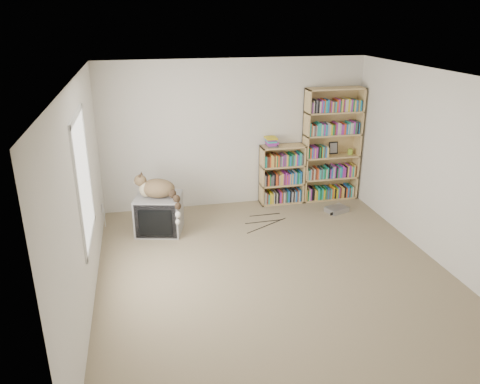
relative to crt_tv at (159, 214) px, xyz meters
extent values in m
cube|color=#998B68|center=(1.38, -1.61, -0.29)|extent=(4.50, 5.00, 0.01)
cube|color=silver|center=(1.38, 0.89, 0.96)|extent=(4.50, 0.02, 2.50)
cube|color=silver|center=(1.38, -4.11, 0.96)|extent=(4.50, 0.02, 2.50)
cube|color=silver|center=(-0.87, -1.61, 0.96)|extent=(0.02, 5.00, 2.50)
cube|color=silver|center=(3.63, -1.61, 0.96)|extent=(0.02, 5.00, 2.50)
cube|color=white|center=(1.38, -1.61, 2.21)|extent=(4.50, 5.00, 0.02)
cube|color=white|center=(-0.86, -1.41, 1.11)|extent=(0.02, 1.22, 1.52)
cube|color=#949497|center=(0.00, -0.01, 0.00)|extent=(0.79, 0.74, 0.58)
cube|color=black|center=(-0.07, -0.29, 0.00)|extent=(0.61, 0.17, 0.54)
cube|color=black|center=(-0.07, -0.31, -0.01)|extent=(0.48, 0.13, 0.41)
cube|color=black|center=(0.03, 0.12, -0.01)|extent=(0.47, 0.42, 0.35)
ellipsoid|color=#372916|center=(0.00, -0.05, 0.43)|extent=(0.59, 0.47, 0.28)
ellipsoid|color=#372916|center=(0.13, -0.08, 0.42)|extent=(0.30, 0.31, 0.21)
ellipsoid|color=#C8BA90|center=(-0.17, -0.02, 0.42)|extent=(0.25, 0.25, 0.23)
ellipsoid|color=#372916|center=(-0.24, 0.01, 0.56)|extent=(0.22, 0.22, 0.17)
sphere|color=beige|center=(-0.31, 0.03, 0.53)|extent=(0.09, 0.09, 0.07)
cone|color=black|center=(-0.25, -0.03, 0.64)|extent=(0.09, 0.10, 0.09)
cone|color=black|center=(-0.22, 0.07, 0.64)|extent=(0.09, 0.10, 0.09)
cube|color=#AC8256|center=(2.59, 0.73, 0.71)|extent=(0.02, 0.30, 2.00)
cube|color=#AC8256|center=(3.57, 0.73, 0.71)|extent=(0.03, 0.30, 2.00)
cube|color=#AC8256|center=(3.08, 0.87, 0.71)|extent=(1.00, 0.03, 2.00)
cube|color=#AC8256|center=(3.08, 0.73, 1.69)|extent=(1.00, 0.30, 0.02)
cube|color=#AC8256|center=(3.08, 0.73, -0.28)|extent=(1.00, 0.30, 0.03)
cube|color=#AC8256|center=(3.08, 0.73, 0.12)|extent=(1.00, 0.30, 0.03)
cube|color=#AC8256|center=(3.08, 0.73, 0.51)|extent=(1.00, 0.30, 0.02)
cube|color=#AC8256|center=(3.08, 0.73, 0.91)|extent=(1.00, 0.30, 0.02)
cube|color=#AC8256|center=(3.08, 0.73, 1.30)|extent=(1.00, 0.30, 0.02)
cube|color=#D7491C|center=(3.08, 0.73, -0.17)|extent=(0.92, 0.24, 0.19)
cube|color=blue|center=(3.08, 0.73, 0.22)|extent=(0.92, 0.24, 0.19)
cube|color=#126A39|center=(3.08, 0.73, 0.62)|extent=(0.92, 0.24, 0.19)
cube|color=beige|center=(3.08, 0.73, 1.01)|extent=(0.92, 0.24, 0.19)
cube|color=black|center=(3.08, 0.73, 1.41)|extent=(0.92, 0.24, 0.19)
cube|color=#AC8256|center=(1.82, 0.73, 0.23)|extent=(0.03, 0.30, 1.04)
cube|color=#AC8256|center=(2.55, 0.73, 0.23)|extent=(0.02, 0.30, 1.04)
cube|color=#AC8256|center=(2.18, 0.87, 0.23)|extent=(0.76, 0.03, 1.04)
cube|color=#AC8256|center=(2.18, 0.73, 0.74)|extent=(0.76, 0.30, 0.02)
cube|color=#AC8256|center=(2.18, 0.73, -0.28)|extent=(0.76, 0.30, 0.03)
cube|color=#AC8256|center=(2.18, 0.73, 0.06)|extent=(0.76, 0.30, 0.03)
cube|color=#AC8256|center=(2.18, 0.73, 0.40)|extent=(0.76, 0.30, 0.02)
cube|color=#D7491C|center=(2.18, 0.73, -0.17)|extent=(0.68, 0.24, 0.19)
cube|color=blue|center=(2.18, 0.73, 0.17)|extent=(0.68, 0.24, 0.19)
cube|color=#126A39|center=(2.18, 0.73, 0.51)|extent=(0.68, 0.24, 0.19)
cube|color=#D7491C|center=(1.99, 0.75, 0.83)|extent=(0.19, 0.24, 0.16)
cylinder|color=#84A830|center=(3.44, 0.73, 0.57)|extent=(0.09, 0.09, 0.10)
cube|color=black|center=(3.16, 0.83, 0.63)|extent=(0.16, 0.05, 0.22)
cube|color=#A6A7AB|center=(2.99, 0.12, -0.25)|extent=(0.42, 0.36, 0.08)
cube|color=silver|center=(-0.86, 0.34, 0.03)|extent=(0.01, 0.08, 0.13)
camera|label=1|loc=(-0.19, -6.69, 2.88)|focal=35.00mm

